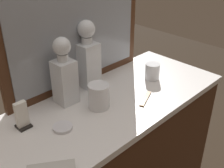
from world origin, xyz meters
name	(u,v)px	position (x,y,z in m)	size (l,w,h in m)	color
dresser	(112,168)	(0.00, 0.00, 0.42)	(1.11, 0.48, 0.83)	#472816
dresser_mirror	(75,1)	(0.00, 0.22, 1.22)	(0.76, 0.03, 0.79)	#472816
crystal_decanter_right	(65,77)	(-0.15, 0.13, 0.95)	(0.08, 0.08, 0.29)	white
crystal_decanter_front	(88,60)	(0.02, 0.18, 0.96)	(0.09, 0.09, 0.32)	white
crystal_tumbler_front	(153,72)	(0.28, 0.00, 0.87)	(0.07, 0.07, 0.08)	white
crystal_tumbler_far_right	(98,97)	(-0.08, 0.00, 0.88)	(0.09, 0.09, 0.11)	white
porcelain_dish	(63,127)	(-0.27, -0.01, 0.83)	(0.08, 0.08, 0.01)	silver
tortoiseshell_comb	(145,99)	(0.11, -0.10, 0.83)	(0.12, 0.07, 0.01)	brown
napkin_holder	(22,117)	(-0.37, 0.10, 0.87)	(0.05, 0.05, 0.11)	black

